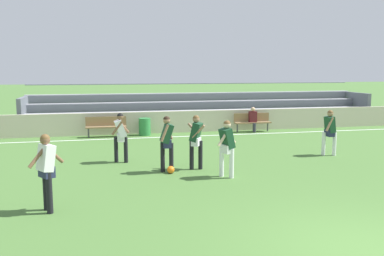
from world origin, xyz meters
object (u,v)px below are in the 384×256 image
(bleacher_stand, at_px, (205,108))
(player_dark_dropping_back, at_px, (330,129))
(bench_centre_sideline, at_px, (252,120))
(player_dark_wide_left, at_px, (196,137))
(spectator_seated, at_px, (253,118))
(player_white_overlapping, at_px, (121,133))
(trash_bin, at_px, (145,127))
(bench_far_right, at_px, (106,125))
(player_dark_on_ball, at_px, (227,144))
(soccer_ball, at_px, (171,170))
(player_dark_wide_right, at_px, (167,139))
(player_white_challenging, at_px, (46,166))

(bleacher_stand, bearing_deg, player_dark_dropping_back, -74.83)
(bench_centre_sideline, xyz_separation_m, player_dark_dropping_back, (0.64, -5.87, 0.40))
(bench_centre_sideline, bearing_deg, player_dark_wide_left, -122.82)
(bench_centre_sideline, height_order, spectator_seated, spectator_seated)
(bleacher_stand, distance_m, bench_centre_sideline, 3.23)
(player_white_overlapping, bearing_deg, player_dark_wide_left, -34.30)
(bleacher_stand, bearing_deg, trash_bin, -142.81)
(bench_far_right, bearing_deg, spectator_seated, -0.96)
(trash_bin, distance_m, player_dark_wide_left, 6.98)
(player_dark_on_ball, relative_size, player_white_overlapping, 1.00)
(player_dark_on_ball, bearing_deg, soccer_ball, 152.29)
(bench_centre_sideline, relative_size, player_dark_wide_right, 1.08)
(bench_centre_sideline, relative_size, player_dark_dropping_back, 1.12)
(bleacher_stand, relative_size, player_white_overlapping, 11.43)
(player_dark_wide_left, height_order, player_dark_on_ball, player_dark_wide_left)
(bench_centre_sideline, distance_m, player_dark_dropping_back, 5.92)
(bench_far_right, relative_size, player_dark_wide_left, 1.08)
(player_white_challenging, relative_size, soccer_ball, 7.68)
(player_dark_wide_right, relative_size, player_white_challenging, 0.99)
(player_dark_wide_right, height_order, player_dark_on_ball, player_dark_wide_right)
(player_dark_wide_left, distance_m, player_dark_on_ball, 1.27)
(bleacher_stand, bearing_deg, player_dark_wide_right, -110.54)
(player_dark_on_ball, bearing_deg, player_dark_wide_right, 148.80)
(player_dark_wide_right, bearing_deg, trash_bin, 89.03)
(player_white_overlapping, xyz_separation_m, soccer_ball, (1.34, -1.81, -0.85))
(bleacher_stand, bearing_deg, player_dark_on_ball, -101.15)
(bench_centre_sideline, height_order, bench_far_right, same)
(player_dark_wide_left, xyz_separation_m, soccer_ball, (-0.84, -0.33, -0.88))
(player_dark_wide_right, bearing_deg, bleacher_stand, 69.46)
(bleacher_stand, bearing_deg, bench_centre_sideline, -58.24)
(bench_centre_sideline, xyz_separation_m, soccer_ball, (-5.26, -7.19, -0.44))
(player_dark_wide_right, distance_m, player_dark_on_ball, 1.81)
(trash_bin, height_order, player_dark_dropping_back, player_dark_dropping_back)
(bleacher_stand, distance_m, soccer_ball, 10.57)
(player_white_challenging, xyz_separation_m, player_dark_dropping_back, (9.03, 3.98, -0.06))
(bench_centre_sideline, xyz_separation_m, player_dark_wide_right, (-5.34, -7.02, 0.45))
(spectator_seated, xyz_separation_m, player_dark_wide_left, (-4.42, -6.74, 0.29))
(bleacher_stand, height_order, soccer_ball, bleacher_stand)
(player_dark_wide_right, bearing_deg, player_white_overlapping, 127.31)
(player_dark_dropping_back, distance_m, soccer_ball, 6.11)
(trash_bin, xyz_separation_m, player_dark_wide_right, (-0.12, -7.07, 0.60))
(spectator_seated, xyz_separation_m, player_dark_on_ball, (-3.80, -7.84, 0.26))
(bench_centre_sideline, bearing_deg, spectator_seated, -90.00)
(spectator_seated, xyz_separation_m, player_white_challenging, (-8.39, -9.73, 0.31))
(bench_far_right, xyz_separation_m, player_dark_wide_right, (1.62, -7.02, 0.45))
(player_dark_wide_right, bearing_deg, bench_centre_sideline, 52.72)
(player_white_challenging, distance_m, soccer_ball, 4.20)
(bench_centre_sideline, height_order, player_white_overlapping, player_white_overlapping)
(bench_far_right, distance_m, player_dark_wide_right, 7.22)
(player_dark_wide_left, bearing_deg, player_white_overlapping, 145.70)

